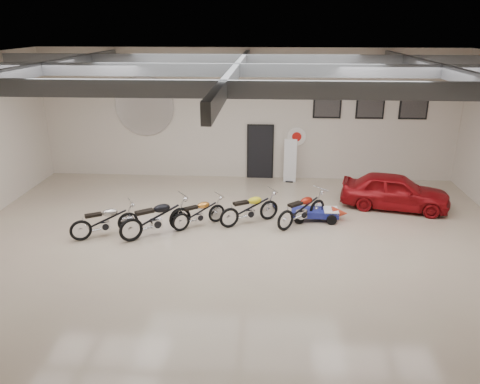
# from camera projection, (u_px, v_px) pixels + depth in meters

# --- Properties ---
(floor) EXTENTS (16.00, 12.00, 0.01)m
(floor) POSITION_uv_depth(u_px,v_px,m) (237.00, 243.00, 13.19)
(floor) COLOR tan
(floor) RESTS_ON ground
(ceiling) EXTENTS (16.00, 12.00, 0.01)m
(ceiling) POSITION_uv_depth(u_px,v_px,m) (237.00, 60.00, 11.47)
(ceiling) COLOR slate
(ceiling) RESTS_ON back_wall
(back_wall) EXTENTS (16.00, 0.02, 5.00)m
(back_wall) POSITION_uv_depth(u_px,v_px,m) (248.00, 115.00, 17.96)
(back_wall) COLOR beige
(back_wall) RESTS_ON floor
(ceiling_beams) EXTENTS (15.80, 11.80, 0.32)m
(ceiling_beams) POSITION_uv_depth(u_px,v_px,m) (237.00, 70.00, 11.56)
(ceiling_beams) COLOR slate
(ceiling_beams) RESTS_ON ceiling
(door) EXTENTS (0.92, 0.08, 2.10)m
(door) POSITION_uv_depth(u_px,v_px,m) (260.00, 152.00, 18.38)
(door) COLOR black
(door) RESTS_ON back_wall
(logo_plaque) EXTENTS (2.30, 0.06, 1.16)m
(logo_plaque) POSITION_uv_depth(u_px,v_px,m) (144.00, 106.00, 18.04)
(logo_plaque) COLOR silver
(logo_plaque) RESTS_ON back_wall
(poster_left) EXTENTS (1.05, 0.08, 1.35)m
(poster_left) POSITION_uv_depth(u_px,v_px,m) (328.00, 100.00, 17.54)
(poster_left) COLOR black
(poster_left) RESTS_ON back_wall
(poster_mid) EXTENTS (1.05, 0.08, 1.35)m
(poster_mid) POSITION_uv_depth(u_px,v_px,m) (371.00, 101.00, 17.44)
(poster_mid) COLOR black
(poster_mid) RESTS_ON back_wall
(poster_right) EXTENTS (1.05, 0.08, 1.35)m
(poster_right) POSITION_uv_depth(u_px,v_px,m) (414.00, 101.00, 17.35)
(poster_right) COLOR black
(poster_right) RESTS_ON back_wall
(oil_sign) EXTENTS (0.72, 0.10, 0.72)m
(oil_sign) POSITION_uv_depth(u_px,v_px,m) (297.00, 137.00, 18.07)
(oil_sign) COLOR white
(oil_sign) RESTS_ON back_wall
(banner_stand) EXTENTS (0.50, 0.25, 1.76)m
(banner_stand) POSITION_uv_depth(u_px,v_px,m) (290.00, 160.00, 17.94)
(banner_stand) COLOR white
(banner_stand) RESTS_ON floor
(motorcycle_silver) EXTENTS (1.97, 1.45, 1.00)m
(motorcycle_silver) POSITION_uv_depth(u_px,v_px,m) (104.00, 220.00, 13.45)
(motorcycle_silver) COLOR silver
(motorcycle_silver) RESTS_ON floor
(motorcycle_black) EXTENTS (2.15, 1.80, 1.13)m
(motorcycle_black) POSITION_uv_depth(u_px,v_px,m) (156.00, 217.00, 13.49)
(motorcycle_black) COLOR silver
(motorcycle_black) RESTS_ON floor
(motorcycle_gold) EXTENTS (1.74, 1.49, 0.92)m
(motorcycle_gold) POSITION_uv_depth(u_px,v_px,m) (199.00, 212.00, 14.13)
(motorcycle_gold) COLOR silver
(motorcycle_gold) RESTS_ON floor
(motorcycle_yellow) EXTENTS (2.00, 1.51, 1.02)m
(motorcycle_yellow) POSITION_uv_depth(u_px,v_px,m) (250.00, 208.00, 14.31)
(motorcycle_yellow) COLOR silver
(motorcycle_yellow) RESTS_ON floor
(motorcycle_red) EXTENTS (1.87, 1.79, 1.03)m
(motorcycle_red) POSITION_uv_depth(u_px,v_px,m) (302.00, 209.00, 14.24)
(motorcycle_red) COLOR silver
(motorcycle_red) RESTS_ON floor
(go_kart) EXTENTS (1.78, 0.82, 0.64)m
(go_kart) POSITION_uv_depth(u_px,v_px,m) (320.00, 210.00, 14.63)
(go_kart) COLOR navy
(go_kart) RESTS_ON floor
(vintage_car) EXTENTS (2.15, 3.71, 1.19)m
(vintage_car) POSITION_uv_depth(u_px,v_px,m) (395.00, 191.00, 15.50)
(vintage_car) COLOR maroon
(vintage_car) RESTS_ON floor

